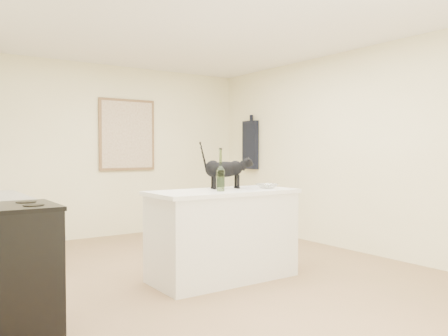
% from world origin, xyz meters
% --- Properties ---
extents(floor, '(5.50, 5.50, 0.00)m').
position_xyz_m(floor, '(0.00, 0.00, 0.00)').
color(floor, '#977150').
rests_on(floor, ground).
extents(ceiling, '(5.50, 5.50, 0.00)m').
position_xyz_m(ceiling, '(0.00, 0.00, 2.60)').
color(ceiling, white).
rests_on(ceiling, ground).
extents(wall_back, '(4.50, 0.00, 4.50)m').
position_xyz_m(wall_back, '(0.00, 2.75, 1.30)').
color(wall_back, '#FDF5C4').
rests_on(wall_back, ground).
extents(wall_right, '(0.00, 5.50, 5.50)m').
position_xyz_m(wall_right, '(2.25, 0.00, 1.30)').
color(wall_right, '#FDF5C4').
rests_on(wall_right, ground).
extents(island_base, '(1.44, 0.67, 0.86)m').
position_xyz_m(island_base, '(0.10, -0.20, 0.43)').
color(island_base, white).
rests_on(island_base, floor).
extents(island_top, '(1.50, 0.70, 0.04)m').
position_xyz_m(island_top, '(0.10, -0.20, 0.88)').
color(island_top, white).
rests_on(island_top, island_base).
extents(stove, '(0.60, 0.60, 0.90)m').
position_xyz_m(stove, '(-1.95, -0.60, 0.45)').
color(stove, black).
rests_on(stove, floor).
extents(artwork_frame, '(0.90, 0.03, 1.10)m').
position_xyz_m(artwork_frame, '(0.30, 2.72, 1.55)').
color(artwork_frame, brown).
rests_on(artwork_frame, wall_back).
extents(artwork_canvas, '(0.82, 0.00, 1.02)m').
position_xyz_m(artwork_canvas, '(0.30, 2.70, 1.55)').
color(artwork_canvas, beige).
rests_on(artwork_canvas, wall_back).
extents(hanging_garment, '(0.08, 0.34, 0.80)m').
position_xyz_m(hanging_garment, '(2.19, 2.05, 1.40)').
color(hanging_garment, black).
rests_on(hanging_garment, wall_right).
extents(black_cat, '(0.54, 0.28, 0.36)m').
position_xyz_m(black_cat, '(0.21, -0.07, 1.08)').
color(black_cat, black).
rests_on(black_cat, island_top).
extents(wine_bottle, '(0.10, 0.10, 0.37)m').
position_xyz_m(wine_bottle, '(0.01, -0.29, 1.09)').
color(wine_bottle, '#365723').
rests_on(wine_bottle, island_top).
extents(glass_bowl, '(0.25, 0.25, 0.05)m').
position_xyz_m(glass_bowl, '(0.59, -0.31, 0.93)').
color(glass_bowl, silver).
rests_on(glass_bowl, island_top).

